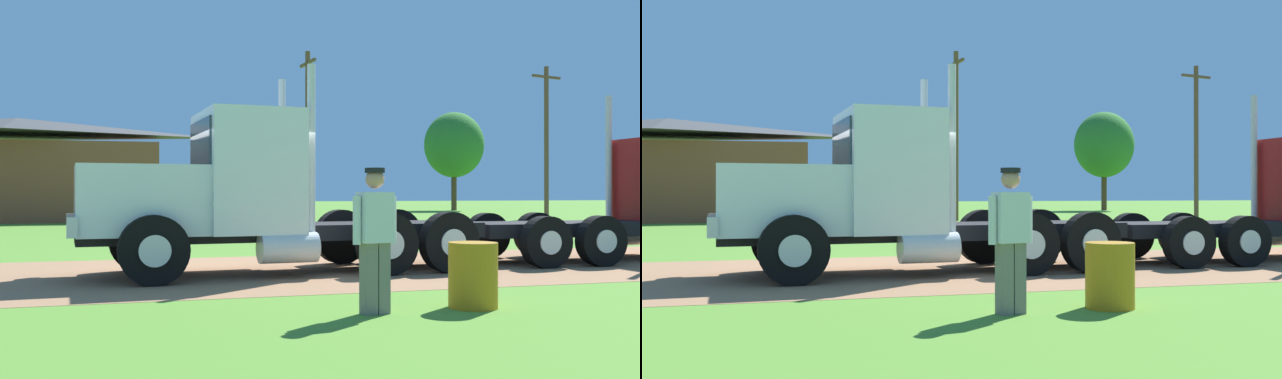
% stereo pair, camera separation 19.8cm
% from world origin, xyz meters
% --- Properties ---
extents(ground_plane, '(200.00, 200.00, 0.00)m').
position_xyz_m(ground_plane, '(0.00, 0.00, 0.00)').
color(ground_plane, '#53862C').
extents(dirt_track, '(120.00, 6.22, 0.01)m').
position_xyz_m(dirt_track, '(0.00, 0.00, 0.00)').
color(dirt_track, '#996C4A').
rests_on(dirt_track, ground_plane).
extents(truck_foreground_white, '(7.67, 2.94, 3.68)m').
position_xyz_m(truck_foreground_white, '(-0.32, -0.25, 1.34)').
color(truck_foreground_white, black).
rests_on(truck_foreground_white, ground_plane).
extents(visitor_standing_near, '(0.59, 0.33, 1.76)m').
position_xyz_m(visitor_standing_near, '(0.62, -4.80, 0.96)').
color(visitor_standing_near, silver).
rests_on(visitor_standing_near, ground_plane).
extents(steel_barrel, '(0.62, 0.62, 0.83)m').
position_xyz_m(steel_barrel, '(1.97, -4.73, 0.42)').
color(steel_barrel, '#B27214').
rests_on(steel_barrel, ground_plane).
extents(shed_building, '(14.72, 6.10, 5.22)m').
position_xyz_m(shed_building, '(-7.14, 25.49, 2.51)').
color(shed_building, brown).
rests_on(shed_building, ground_plane).
extents(utility_pole_near, '(0.29, 2.20, 8.77)m').
position_xyz_m(utility_pole_near, '(7.17, 22.38, 4.64)').
color(utility_pole_near, brown).
rests_on(utility_pole_near, ground_plane).
extents(utility_pole_far, '(2.17, 0.65, 8.75)m').
position_xyz_m(utility_pole_far, '(21.56, 22.67, 4.63)').
color(utility_pole_far, brown).
rests_on(utility_pole_far, ground_plane).
extents(tree_mid, '(4.13, 4.13, 7.02)m').
position_xyz_m(tree_mid, '(5.96, 37.01, 4.73)').
color(tree_mid, '#513823').
rests_on(tree_mid, ground_plane).
extents(tree_right, '(4.84, 4.84, 8.01)m').
position_xyz_m(tree_right, '(24.16, 39.36, 5.33)').
color(tree_right, '#513823').
rests_on(tree_right, ground_plane).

